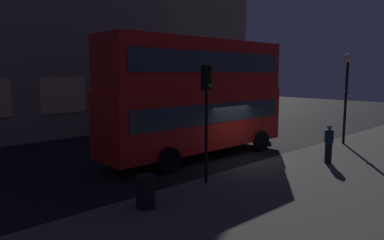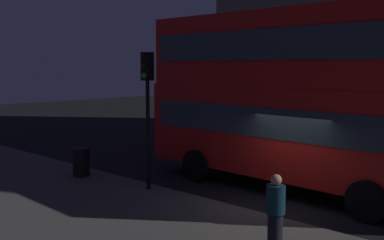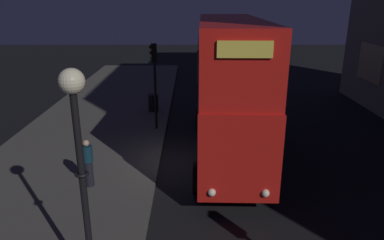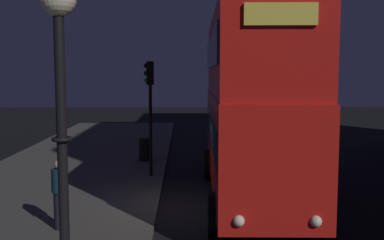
{
  "view_description": "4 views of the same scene",
  "coord_description": "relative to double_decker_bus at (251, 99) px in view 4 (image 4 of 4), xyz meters",
  "views": [
    {
      "loc": [
        -12.58,
        -9.75,
        4.05
      ],
      "look_at": [
        -3.31,
        0.01,
        2.23
      ],
      "focal_mm": 32.6,
      "sensor_mm": 36.0,
      "label": 1
    },
    {
      "loc": [
        7.15,
        -10.74,
        3.93
      ],
      "look_at": [
        -3.2,
        0.09,
        2.21
      ],
      "focal_mm": 44.57,
      "sensor_mm": 36.0,
      "label": 2
    },
    {
      "loc": [
        13.2,
        0.48,
        6.28
      ],
      "look_at": [
        -1.34,
        0.54,
        1.38
      ],
      "focal_mm": 33.55,
      "sensor_mm": 36.0,
      "label": 3
    },
    {
      "loc": [
        13.01,
        -0.03,
        3.89
      ],
      "look_at": [
        -2.92,
        0.27,
        2.27
      ],
      "focal_mm": 43.04,
      "sensor_mm": 36.0,
      "label": 4
    }
  ],
  "objects": [
    {
      "name": "ground_plane",
      "position": [
        1.02,
        -2.04,
        -3.11
      ],
      "size": [
        80.0,
        80.0,
        0.0
      ],
      "primitive_type": "plane",
      "color": "black"
    },
    {
      "name": "street_lamp",
      "position": [
        7.85,
        -3.71,
        0.67
      ],
      "size": [
        0.49,
        0.49,
        5.0
      ],
      "color": "black",
      "rests_on": "sidewalk_slab"
    },
    {
      "name": "litter_bin",
      "position": [
        -5.79,
        -3.73,
        -2.5
      ],
      "size": [
        0.57,
        0.57,
        0.98
      ],
      "primitive_type": "cylinder",
      "color": "black",
      "rests_on": "sidewalk_slab"
    },
    {
      "name": "pedestrian",
      "position": [
        3.08,
        -5.07,
        -2.12
      ],
      "size": [
        0.38,
        0.38,
        1.7
      ],
      "rotation": [
        0.0,
        0.0,
        3.06
      ],
      "color": "black",
      "rests_on": "sidewalk_slab"
    },
    {
      "name": "double_decker_bus",
      "position": [
        0.0,
        0.0,
        0.0
      ],
      "size": [
        10.05,
        2.98,
        5.57
      ],
      "rotation": [
        0.0,
        0.0,
        -0.03
      ],
      "color": "red",
      "rests_on": "ground"
    },
    {
      "name": "sidewalk_slab",
      "position": [
        1.02,
        -6.4,
        -3.05
      ],
      "size": [
        44.0,
        7.18,
        0.12
      ],
      "primitive_type": "cube",
      "color": "#4C4944",
      "rests_on": "ground"
    },
    {
      "name": "traffic_light_near_kerb",
      "position": [
        -2.77,
        -3.29,
        0.03
      ],
      "size": [
        0.35,
        0.38,
        4.21
      ],
      "rotation": [
        0.0,
        0.0,
        0.12
      ],
      "color": "black",
      "rests_on": "sidewalk_slab"
    }
  ]
}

